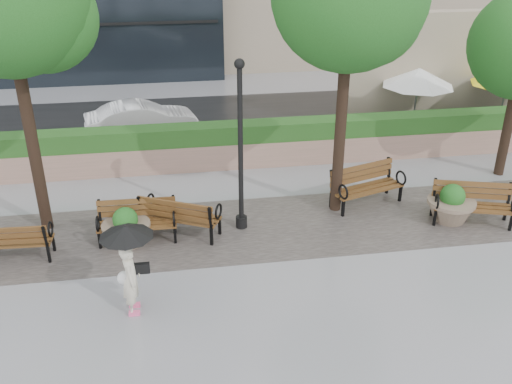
{
  "coord_description": "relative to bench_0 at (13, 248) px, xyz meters",
  "views": [
    {
      "loc": [
        -1.65,
        -9.18,
        7.04
      ],
      "look_at": [
        0.24,
        2.79,
        1.1
      ],
      "focal_mm": 40.0,
      "sensor_mm": 36.0,
      "label": 1
    }
  ],
  "objects": [
    {
      "name": "patio_umb_yellow_a",
      "position": [
        15.3,
        6.14,
        1.71
      ],
      "size": [
        2.5,
        2.5,
        2.3
      ],
      "color": "black",
      "rests_on": "ground"
    },
    {
      "name": "cafe_wall",
      "position": [
        14.85,
        7.54,
        1.72
      ],
      "size": [
        10.0,
        0.6,
        4.0
      ],
      "primitive_type": "cube",
      "color": "tan",
      "rests_on": "ground"
    },
    {
      "name": "lamppost",
      "position": [
        5.27,
        0.64,
        1.58
      ],
      "size": [
        0.28,
        0.28,
        4.21
      ],
      "color": "black",
      "rests_on": "ground"
    },
    {
      "name": "pedestrian",
      "position": [
        2.75,
        -2.3,
        0.87
      ],
      "size": [
        1.02,
        1.02,
        1.88
      ],
      "rotation": [
        0.0,
        0.0,
        1.58
      ],
      "color": "beige",
      "rests_on": "ground"
    },
    {
      "name": "bench_2",
      "position": [
        3.77,
        0.53,
        0.02
      ],
      "size": [
        2.02,
        1.52,
        1.02
      ],
      "rotation": [
        0.0,
        0.0,
        2.68
      ],
      "color": "brown",
      "rests_on": "ground"
    },
    {
      "name": "asphalt_street",
      "position": [
        5.35,
        8.54,
        -0.28
      ],
      "size": [
        40.0,
        7.0,
        0.0
      ],
      "primitive_type": "cube",
      "color": "black",
      "rests_on": "ground"
    },
    {
      "name": "patio_umb_white",
      "position": [
        12.17,
        6.43,
        1.71
      ],
      "size": [
        2.5,
        2.5,
        2.3
      ],
      "color": "black",
      "rests_on": "ground"
    },
    {
      "name": "bench_0",
      "position": [
        0.0,
        0.0,
        0.0
      ],
      "size": [
        1.79,
        0.79,
        0.94
      ],
      "rotation": [
        0.0,
        0.0,
        3.09
      ],
      "color": "brown",
      "rests_on": "ground"
    },
    {
      "name": "bench_4",
      "position": [
        10.99,
        -0.04,
        0.03
      ],
      "size": [
        2.04,
        1.28,
        1.03
      ],
      "rotation": [
        0.0,
        0.0,
        -0.3
      ],
      "color": "brown",
      "rests_on": "ground"
    },
    {
      "name": "tree_0",
      "position": [
        0.65,
        1.46,
        5.1
      ],
      "size": [
        3.55,
        3.47,
        7.27
      ],
      "color": "black",
      "rests_on": "ground"
    },
    {
      "name": "bench_3",
      "position": [
        8.72,
        1.35,
        0.03
      ],
      "size": [
        2.1,
        1.36,
        1.06
      ],
      "rotation": [
        0.0,
        0.0,
        0.32
      ],
      "color": "brown",
      "rests_on": "ground"
    },
    {
      "name": "cafe_hedge",
      "position": [
        14.35,
        5.34,
        0.17
      ],
      "size": [
        8.0,
        0.5,
        0.9
      ],
      "primitive_type": "cube",
      "color": "#264C19",
      "rests_on": "ground"
    },
    {
      "name": "cobble_strip",
      "position": [
        5.35,
        0.54,
        -0.27
      ],
      "size": [
        28.0,
        3.2,
        0.01
      ],
      "primitive_type": "cube",
      "color": "#383330",
      "rests_on": "ground"
    },
    {
      "name": "planter_left",
      "position": [
        2.51,
        0.27,
        0.09
      ],
      "size": [
        1.13,
        1.13,
        0.95
      ],
      "color": "#7F6B56",
      "rests_on": "ground"
    },
    {
      "name": "hedge_wall",
      "position": [
        5.35,
        4.54,
        0.38
      ],
      "size": [
        24.0,
        0.8,
        1.35
      ],
      "color": "tan",
      "rests_on": "ground"
    },
    {
      "name": "bench_1",
      "position": [
        2.76,
        0.4,
        0.01
      ],
      "size": [
        1.85,
        0.77,
        0.98
      ],
      "rotation": [
        0.0,
        0.0,
        -0.02
      ],
      "color": "brown",
      "rests_on": "ground"
    },
    {
      "name": "ground",
      "position": [
        5.35,
        -2.46,
        -0.28
      ],
      "size": [
        100.0,
        100.0,
        0.0
      ],
      "primitive_type": "plane",
      "color": "gray",
      "rests_on": "ground"
    },
    {
      "name": "planter_right",
      "position": [
        10.53,
        0.16,
        0.11
      ],
      "size": [
        1.19,
        1.19,
        1.0
      ],
      "color": "#7F6B56",
      "rests_on": "ground"
    },
    {
      "name": "car_right",
      "position": [
        2.73,
        7.44,
        0.35
      ],
      "size": [
        3.99,
        2.04,
        1.25
      ],
      "primitive_type": "imported",
      "rotation": [
        0.0,
        0.0,
        1.77
      ],
      "color": "white",
      "rests_on": "ground"
    }
  ]
}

